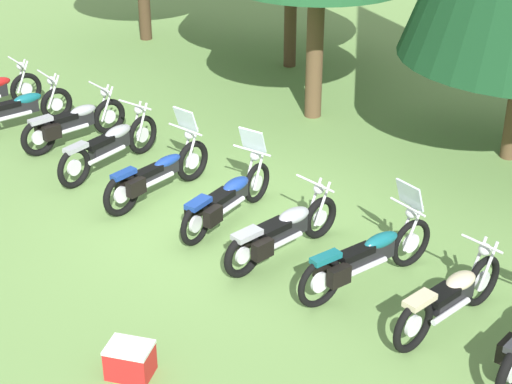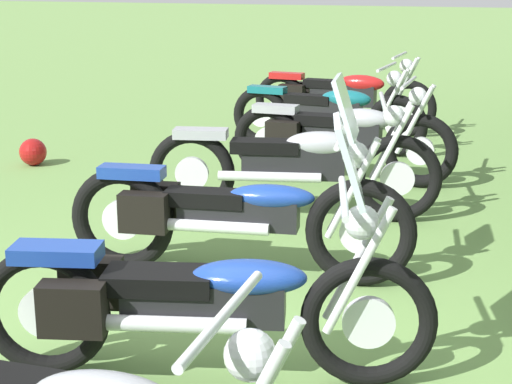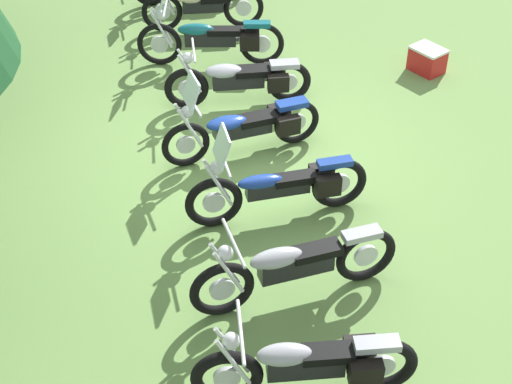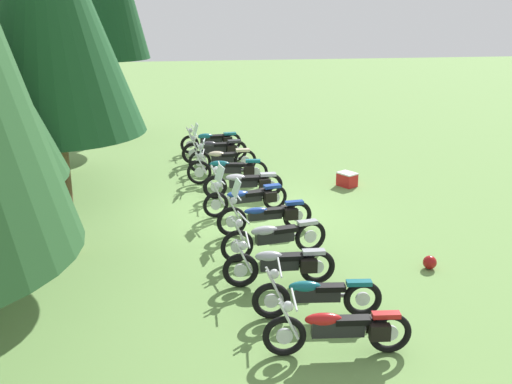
{
  "view_description": "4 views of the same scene",
  "coord_description": "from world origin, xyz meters",
  "px_view_note": "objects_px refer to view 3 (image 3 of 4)",
  "views": [
    {
      "loc": [
        8.81,
        -7.6,
        6.63
      ],
      "look_at": [
        0.57,
        0.2,
        0.65
      ],
      "focal_mm": 59.14,
      "sensor_mm": 36.0,
      "label": 1
    },
    {
      "loc": [
        3.7,
        1.39,
        2.04
      ],
      "look_at": [
        -0.72,
        0.06,
        0.78
      ],
      "focal_mm": 58.4,
      "sensor_mm": 36.0,
      "label": 2
    },
    {
      "loc": [
        -8.65,
        1.0,
        6.24
      ],
      "look_at": [
        -1.8,
        0.1,
        0.78
      ],
      "focal_mm": 53.38,
      "sensor_mm": 36.0,
      "label": 3
    },
    {
      "loc": [
        -14.6,
        1.9,
        5.38
      ],
      "look_at": [
        -0.61,
        -0.13,
        0.8
      ],
      "focal_mm": 42.36,
      "sensor_mm": 36.0,
      "label": 4
    }
  ],
  "objects_px": {
    "motorcycle_5": "(245,126)",
    "motorcycle_7": "(212,38)",
    "motorcycle_3": "(294,266)",
    "motorcycle_6": "(241,79)",
    "picnic_cooler": "(427,60)",
    "motorcycle_2": "(309,365)",
    "motorcycle_4": "(280,186)",
    "motorcycle_8": "(202,5)"
  },
  "relations": [
    {
      "from": "motorcycle_5",
      "to": "motorcycle_7",
      "type": "relative_size",
      "value": 0.94
    },
    {
      "from": "motorcycle_5",
      "to": "motorcycle_7",
      "type": "height_order",
      "value": "motorcycle_7"
    },
    {
      "from": "motorcycle_3",
      "to": "motorcycle_5",
      "type": "xyz_separation_m",
      "value": [
        2.84,
        0.21,
        -0.01
      ]
    },
    {
      "from": "motorcycle_6",
      "to": "picnic_cooler",
      "type": "distance_m",
      "value": 3.23
    },
    {
      "from": "motorcycle_5",
      "to": "motorcycle_3",
      "type": "bearing_deg",
      "value": 81.72
    },
    {
      "from": "motorcycle_3",
      "to": "motorcycle_5",
      "type": "height_order",
      "value": "motorcycle_5"
    },
    {
      "from": "motorcycle_2",
      "to": "motorcycle_4",
      "type": "distance_m",
      "value": 2.77
    },
    {
      "from": "motorcycle_5",
      "to": "motorcycle_6",
      "type": "bearing_deg",
      "value": -106.7
    },
    {
      "from": "motorcycle_5",
      "to": "motorcycle_7",
      "type": "bearing_deg",
      "value": -97.59
    },
    {
      "from": "motorcycle_2",
      "to": "motorcycle_4",
      "type": "xyz_separation_m",
      "value": [
        2.77,
        -0.15,
        0.01
      ]
    },
    {
      "from": "motorcycle_4",
      "to": "motorcycle_2",
      "type": "bearing_deg",
      "value": 80.63
    },
    {
      "from": "motorcycle_2",
      "to": "motorcycle_5",
      "type": "bearing_deg",
      "value": -86.12
    },
    {
      "from": "motorcycle_4",
      "to": "motorcycle_6",
      "type": "height_order",
      "value": "motorcycle_4"
    },
    {
      "from": "motorcycle_5",
      "to": "picnic_cooler",
      "type": "distance_m",
      "value": 3.8
    },
    {
      "from": "motorcycle_3",
      "to": "motorcycle_4",
      "type": "xyz_separation_m",
      "value": [
        1.42,
        -0.07,
        -0.01
      ]
    },
    {
      "from": "motorcycle_8",
      "to": "picnic_cooler",
      "type": "height_order",
      "value": "motorcycle_8"
    },
    {
      "from": "motorcycle_7",
      "to": "motorcycle_3",
      "type": "bearing_deg",
      "value": 101.61
    },
    {
      "from": "motorcycle_6",
      "to": "motorcycle_2",
      "type": "bearing_deg",
      "value": 90.73
    },
    {
      "from": "motorcycle_5",
      "to": "picnic_cooler",
      "type": "height_order",
      "value": "motorcycle_5"
    },
    {
      "from": "motorcycle_6",
      "to": "motorcycle_7",
      "type": "height_order",
      "value": "motorcycle_7"
    },
    {
      "from": "motorcycle_5",
      "to": "motorcycle_8",
      "type": "distance_m",
      "value": 3.99
    },
    {
      "from": "motorcycle_4",
      "to": "motorcycle_5",
      "type": "bearing_deg",
      "value": -85.29
    },
    {
      "from": "picnic_cooler",
      "to": "motorcycle_2",
      "type": "bearing_deg",
      "value": 152.88
    },
    {
      "from": "motorcycle_5",
      "to": "motorcycle_6",
      "type": "relative_size",
      "value": 1.01
    },
    {
      "from": "motorcycle_3",
      "to": "picnic_cooler",
      "type": "xyz_separation_m",
      "value": [
        4.78,
        -3.05,
        -0.25
      ]
    },
    {
      "from": "motorcycle_2",
      "to": "motorcycle_3",
      "type": "relative_size",
      "value": 0.93
    },
    {
      "from": "motorcycle_3",
      "to": "motorcycle_6",
      "type": "bearing_deg",
      "value": -99.28
    },
    {
      "from": "motorcycle_8",
      "to": "picnic_cooler",
      "type": "distance_m",
      "value": 4.1
    },
    {
      "from": "motorcycle_3",
      "to": "motorcycle_8",
      "type": "relative_size",
      "value": 1.09
    },
    {
      "from": "motorcycle_6",
      "to": "picnic_cooler",
      "type": "height_order",
      "value": "motorcycle_6"
    },
    {
      "from": "motorcycle_4",
      "to": "motorcycle_8",
      "type": "relative_size",
      "value": 1.07
    },
    {
      "from": "motorcycle_4",
      "to": "motorcycle_7",
      "type": "xyz_separation_m",
      "value": [
        4.05,
        0.5,
        0.03
      ]
    },
    {
      "from": "motorcycle_3",
      "to": "motorcycle_6",
      "type": "relative_size",
      "value": 1.06
    },
    {
      "from": "motorcycle_2",
      "to": "motorcycle_3",
      "type": "xyz_separation_m",
      "value": [
        1.34,
        -0.08,
        0.02
      ]
    },
    {
      "from": "motorcycle_6",
      "to": "motorcycle_8",
      "type": "height_order",
      "value": "motorcycle_8"
    },
    {
      "from": "motorcycle_3",
      "to": "motorcycle_7",
      "type": "distance_m",
      "value": 5.49
    },
    {
      "from": "motorcycle_2",
      "to": "motorcycle_3",
      "type": "distance_m",
      "value": 1.35
    },
    {
      "from": "motorcycle_4",
      "to": "picnic_cooler",
      "type": "relative_size",
      "value": 3.51
    },
    {
      "from": "motorcycle_2",
      "to": "motorcycle_8",
      "type": "xyz_separation_m",
      "value": [
        8.16,
        0.41,
        0.01
      ]
    },
    {
      "from": "motorcycle_4",
      "to": "picnic_cooler",
      "type": "xyz_separation_m",
      "value": [
        3.36,
        -2.99,
        -0.25
      ]
    },
    {
      "from": "motorcycle_7",
      "to": "motorcycle_2",
      "type": "bearing_deg",
      "value": 100.03
    },
    {
      "from": "motorcycle_6",
      "to": "motorcycle_8",
      "type": "relative_size",
      "value": 1.03
    }
  ]
}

